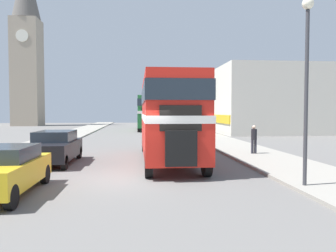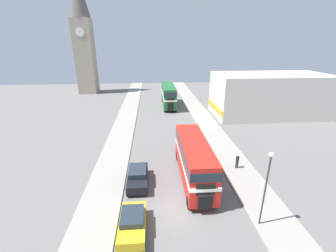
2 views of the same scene
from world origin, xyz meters
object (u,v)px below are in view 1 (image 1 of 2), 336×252
(double_decker_bus, at_px, (168,113))
(car_parked_mid, at_px, (55,147))
(car_parked_near, at_px, (2,170))
(street_lamp, at_px, (307,64))
(church_tower, at_px, (27,39))
(pedestrian_walking, at_px, (254,138))
(bus_distant, at_px, (147,110))

(double_decker_bus, distance_m, car_parked_mid, 5.62)
(car_parked_mid, bearing_deg, car_parked_near, -90.77)
(street_lamp, relative_size, church_tower, 0.20)
(double_decker_bus, xyz_separation_m, pedestrian_walking, (4.94, 1.53, -1.37))
(bus_distant, relative_size, pedestrian_walking, 6.72)
(bus_distant, relative_size, street_lamp, 1.80)
(pedestrian_walking, bearing_deg, street_lamp, -98.48)
(car_parked_near, height_order, pedestrian_walking, pedestrian_walking)
(bus_distant, bearing_deg, church_tower, 142.81)
(double_decker_bus, relative_size, street_lamp, 1.69)
(church_tower, bearing_deg, street_lamp, -63.55)
(bus_distant, relative_size, church_tower, 0.37)
(pedestrian_walking, height_order, street_lamp, street_lamp)
(double_decker_bus, xyz_separation_m, bus_distant, (-0.35, 27.07, 0.20))
(pedestrian_walking, relative_size, church_tower, 0.05)
(car_parked_near, distance_m, car_parked_mid, 5.79)
(double_decker_bus, xyz_separation_m, church_tower, (-20.31, 42.22, 12.41))
(car_parked_mid, relative_size, street_lamp, 0.74)
(pedestrian_walking, bearing_deg, church_tower, 121.83)
(double_decker_bus, relative_size, church_tower, 0.34)
(car_parked_near, bearing_deg, pedestrian_walking, 36.37)
(car_parked_mid, bearing_deg, pedestrian_walking, 10.27)
(car_parked_mid, xyz_separation_m, church_tower, (-14.93, 42.56, 14.00))
(car_parked_mid, bearing_deg, street_lamp, -32.70)
(bus_distant, distance_m, street_lamp, 33.58)
(pedestrian_walking, distance_m, church_tower, 49.83)
(church_tower, bearing_deg, car_parked_mid, -70.67)
(pedestrian_walking, bearing_deg, double_decker_bus, -162.81)
(double_decker_bus, bearing_deg, street_lamp, -58.71)
(double_decker_bus, bearing_deg, pedestrian_walking, 17.19)
(car_parked_near, xyz_separation_m, car_parked_mid, (0.08, 5.79, 0.05))
(double_decker_bus, height_order, street_lamp, street_lamp)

